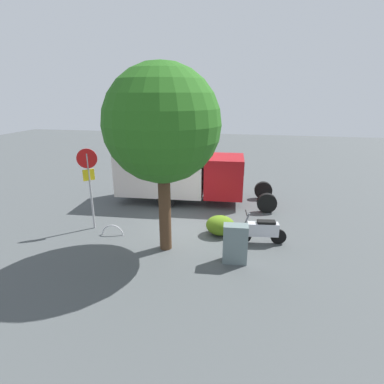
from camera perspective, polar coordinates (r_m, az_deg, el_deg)
name	(u,v)px	position (r m, az deg, el deg)	size (l,w,h in m)	color
ground_plane	(187,229)	(12.32, -0.94, -6.96)	(60.00, 60.00, 0.00)	#474C4D
box_truck_near	(181,171)	(14.91, -2.16, 4.00)	(7.80, 2.62, 2.83)	black
motorcycle	(262,230)	(11.28, 13.16, -7.04)	(1.81, 0.59, 1.20)	black
stop_sign	(89,176)	(12.30, -18.88, 2.80)	(0.71, 0.33, 3.26)	#9E9EA3
street_tree	(162,125)	(9.66, -5.64, 12.50)	(3.71, 3.71, 6.18)	#47301E
utility_cabinet	(235,244)	(9.89, 8.15, -9.65)	(0.78, 0.42, 1.30)	slate
bike_rack_hoop	(113,235)	(12.22, -14.73, -7.83)	(0.85, 0.85, 0.05)	#B7B7BC
shrub_mid_verge	(220,225)	(11.75, 5.38, -6.29)	(1.12, 0.92, 0.76)	#517319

